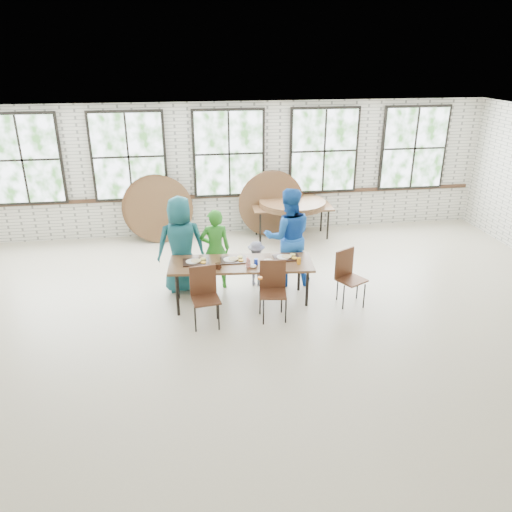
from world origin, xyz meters
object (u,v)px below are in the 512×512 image
Objects in this scene: dining_table at (241,266)px; chair_near_left at (204,291)px; storage_table at (292,209)px; chair_near_right at (273,285)px.

chair_near_left reaches higher than dining_table.
dining_table is 0.90m from chair_near_left.
storage_table is at bearing 68.11° from dining_table.
chair_near_right is (1.10, 0.06, 0.00)m from chair_near_left.
dining_table and storage_table have the same top height.
chair_near_right is (0.44, -0.54, -0.13)m from dining_table.
chair_near_right is at bearing -105.61° from storage_table.
dining_table is 0.71m from chair_near_right.
chair_near_left is at bearing -169.07° from chair_near_right.
chair_near_left is at bearing -119.68° from storage_table.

